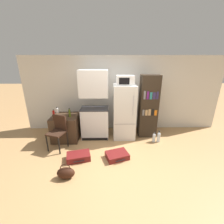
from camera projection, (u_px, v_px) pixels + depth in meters
ground_plane at (120, 164)px, 3.44m from camera, size 24.00×24.00×0.00m
wall_back at (122, 94)px, 4.93m from camera, size 6.40×0.10×2.40m
side_table at (66, 127)px, 4.46m from camera, size 0.75×0.73×0.73m
kitchen_hutch at (95, 108)px, 4.39m from camera, size 0.82×0.51×2.02m
refrigerator at (124, 112)px, 4.42m from camera, size 0.64×0.59×1.61m
microwave at (125, 80)px, 4.10m from camera, size 0.48×0.35×0.26m
bookshelf at (148, 107)px, 4.48m from camera, size 0.53×0.37×1.88m
bottle_ketchup_red at (54, 113)px, 4.34m from camera, size 0.07×0.07×0.18m
bottle_olive_oil at (70, 113)px, 4.24m from camera, size 0.06×0.06×0.26m
bottle_milk_white at (57, 110)px, 4.58m from camera, size 0.09×0.09×0.18m
bowl at (55, 117)px, 4.21m from camera, size 0.16×0.16×0.04m
chair at (58, 129)px, 3.94m from camera, size 0.51×0.51×0.91m
suitcase_large_flat at (79, 156)px, 3.60m from camera, size 0.61×0.46×0.15m
suitcase_small_flat at (117, 155)px, 3.65m from camera, size 0.61×0.53×0.14m
handbag at (66, 173)px, 3.02m from camera, size 0.36×0.20×0.33m
water_bottle_front at (159, 137)px, 4.34m from camera, size 0.09×0.09×0.35m
water_bottle_middle at (154, 138)px, 4.36m from camera, size 0.08×0.08×0.30m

